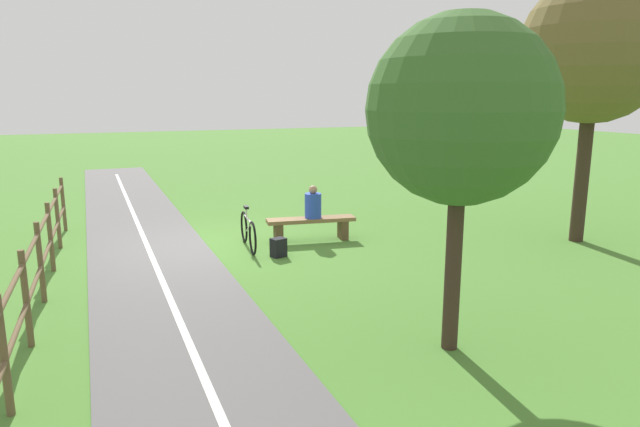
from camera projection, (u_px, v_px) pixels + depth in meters
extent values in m
plane|color=#477A2D|center=(204.00, 246.00, 11.53)|extent=(80.00, 80.00, 0.00)
cube|color=#565454|center=(181.00, 326.00, 7.51)|extent=(2.47, 36.01, 0.02)
cube|color=silver|center=(181.00, 325.00, 7.51)|extent=(0.24, 32.00, 0.00)
cube|color=brown|center=(311.00, 220.00, 11.88)|extent=(1.94, 0.70, 0.08)
cube|color=brown|center=(343.00, 229.00, 12.10)|extent=(0.21, 0.38, 0.42)
cube|color=brown|center=(278.00, 233.00, 11.77)|extent=(0.21, 0.38, 0.42)
cylinder|color=#2847B7|center=(313.00, 206.00, 11.83)|extent=(0.40, 0.40, 0.53)
sphere|color=#9E755B|center=(313.00, 190.00, 11.75)|extent=(0.18, 0.18, 0.18)
torus|color=black|center=(253.00, 238.00, 10.83)|extent=(0.11, 0.67, 0.67)
torus|color=black|center=(244.00, 227.00, 11.77)|extent=(0.11, 0.67, 0.67)
cylinder|color=silver|center=(248.00, 219.00, 11.24)|extent=(0.12, 0.86, 0.04)
cylinder|color=silver|center=(249.00, 227.00, 11.13)|extent=(0.10, 0.62, 0.31)
cylinder|color=silver|center=(246.00, 213.00, 11.36)|extent=(0.03, 0.03, 0.20)
cube|color=black|center=(246.00, 207.00, 11.34)|extent=(0.10, 0.21, 0.05)
cube|color=black|center=(278.00, 247.00, 10.73)|extent=(0.32, 0.29, 0.37)
cube|color=black|center=(275.00, 249.00, 10.84)|extent=(0.19, 0.09, 0.17)
cylinder|color=brown|center=(63.00, 204.00, 12.72)|extent=(0.08, 0.08, 1.24)
cylinder|color=brown|center=(58.00, 219.00, 11.24)|extent=(0.08, 0.08, 1.24)
cylinder|color=brown|center=(50.00, 237.00, 9.75)|extent=(0.08, 0.08, 1.24)
cylinder|color=brown|center=(40.00, 263.00, 8.27)|extent=(0.08, 0.08, 1.24)
cylinder|color=brown|center=(26.00, 299.00, 6.78)|extent=(0.08, 0.08, 1.24)
cylinder|color=brown|center=(4.00, 356.00, 5.29)|extent=(0.08, 0.08, 1.24)
cylinder|color=brown|center=(31.00, 248.00, 7.43)|extent=(0.45, 11.36, 0.06)
cylinder|color=brown|center=(35.00, 283.00, 7.54)|extent=(0.45, 11.36, 0.06)
cylinder|color=#38281E|center=(454.00, 256.00, 6.63)|extent=(0.20, 0.20, 2.35)
sphere|color=#386028|center=(461.00, 110.00, 6.28)|extent=(2.18, 2.18, 2.18)
cylinder|color=#38281E|center=(583.00, 166.00, 11.63)|extent=(0.29, 0.29, 3.23)
sphere|color=brown|center=(594.00, 49.00, 11.14)|extent=(2.98, 2.98, 2.98)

